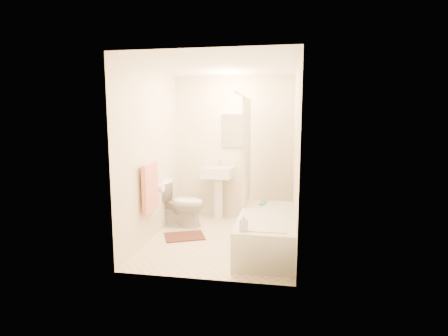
% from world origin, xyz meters
% --- Properties ---
extents(floor, '(2.40, 2.40, 0.00)m').
position_xyz_m(floor, '(0.00, 0.00, 0.00)').
color(floor, beige).
rests_on(floor, ground).
extents(ceiling, '(2.40, 2.40, 0.00)m').
position_xyz_m(ceiling, '(0.00, 0.00, 2.40)').
color(ceiling, white).
rests_on(ceiling, ground).
extents(wall_back, '(2.00, 0.02, 2.40)m').
position_xyz_m(wall_back, '(0.00, 1.20, 1.20)').
color(wall_back, beige).
rests_on(wall_back, ground).
extents(wall_left, '(0.02, 2.40, 2.40)m').
position_xyz_m(wall_left, '(-1.00, 0.00, 1.20)').
color(wall_left, beige).
rests_on(wall_left, ground).
extents(wall_right, '(0.02, 2.40, 2.40)m').
position_xyz_m(wall_right, '(1.00, 0.00, 1.20)').
color(wall_right, beige).
rests_on(wall_right, ground).
extents(mirror, '(0.40, 0.03, 0.55)m').
position_xyz_m(mirror, '(0.00, 1.18, 1.50)').
color(mirror, white).
rests_on(mirror, wall_back).
extents(curtain_rod, '(0.03, 1.70, 0.03)m').
position_xyz_m(curtain_rod, '(0.30, 0.10, 2.00)').
color(curtain_rod, silver).
rests_on(curtain_rod, wall_back).
extents(shower_curtain, '(0.04, 0.80, 1.55)m').
position_xyz_m(shower_curtain, '(0.30, 0.50, 1.22)').
color(shower_curtain, silver).
rests_on(shower_curtain, curtain_rod).
extents(towel_bar, '(0.02, 0.60, 0.02)m').
position_xyz_m(towel_bar, '(-0.96, -0.25, 1.10)').
color(towel_bar, silver).
rests_on(towel_bar, wall_left).
extents(towel, '(0.06, 0.45, 0.66)m').
position_xyz_m(towel, '(-0.93, -0.25, 0.78)').
color(towel, '#CC7266').
rests_on(towel, towel_bar).
extents(toilet_paper, '(0.11, 0.12, 0.12)m').
position_xyz_m(toilet_paper, '(-0.93, 0.12, 0.70)').
color(toilet_paper, white).
rests_on(toilet_paper, wall_left).
extents(toilet, '(0.75, 0.44, 0.73)m').
position_xyz_m(toilet, '(-0.75, 0.57, 0.36)').
color(toilet, white).
rests_on(toilet, floor).
extents(sink, '(0.53, 0.44, 0.97)m').
position_xyz_m(sink, '(-0.24, 1.06, 0.49)').
color(sink, white).
rests_on(sink, floor).
extents(bathtub, '(0.71, 1.63, 0.46)m').
position_xyz_m(bathtub, '(0.64, -0.20, 0.23)').
color(bathtub, silver).
rests_on(bathtub, floor).
extents(bath_mat, '(0.67, 0.60, 0.02)m').
position_xyz_m(bath_mat, '(-0.55, 0.06, 0.01)').
color(bath_mat, '#512E22').
rests_on(bath_mat, floor).
extents(soap_bottle, '(0.09, 0.09, 0.19)m').
position_xyz_m(soap_bottle, '(0.42, -0.87, 0.55)').
color(soap_bottle, white).
rests_on(soap_bottle, bathtub).
extents(scrub_brush, '(0.10, 0.21, 0.04)m').
position_xyz_m(scrub_brush, '(0.56, 0.34, 0.48)').
color(scrub_brush, green).
rests_on(scrub_brush, bathtub).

